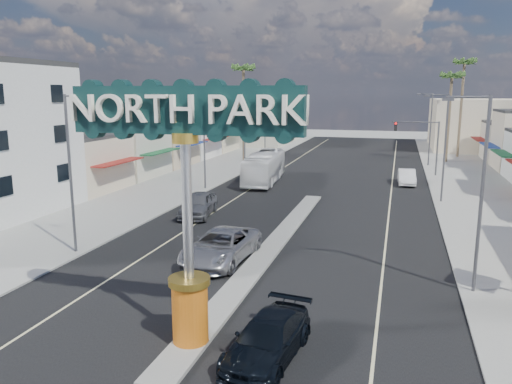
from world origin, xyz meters
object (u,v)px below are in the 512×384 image
Objects in this scene: palm_left_far at (243,73)px; car_parked_right at (407,177)px; streetlight_l_far at (266,123)px; suv_right at (268,339)px; traffic_signal_right at (421,137)px; palm_right_far at (464,68)px; traffic_signal_left at (259,133)px; streetlight_l_near at (72,166)px; palm_right_mid at (452,80)px; car_parked_left at (198,204)px; city_bus at (264,167)px; streetlight_r_near at (479,185)px; gateway_sign at (186,186)px; streetlight_l_mid at (206,136)px; streetlight_r_mid at (443,142)px; streetlight_r_far at (429,125)px; suv_left at (221,246)px.

palm_left_far is 2.83× the size of car_parked_right.
streetlight_l_far is 1.81× the size of suv_right.
palm_right_far is (5.82, 18.01, 8.11)m from traffic_signal_right.
streetlight_l_near is (-1.25, -33.99, 0.79)m from traffic_signal_left.
palm_right_mid is 2.30× the size of car_parked_left.
streetlight_r_near is at bearing -61.46° from city_bus.
car_parked_left reaches higher than car_parked_right.
streetlight_l_near is at bearing 142.45° from gateway_sign.
streetlight_l_mid is 41.53m from palm_right_far.
streetlight_r_mid reaches higher than car_parked_left.
streetlight_r_mid is 0.69× the size of palm_left_far.
streetlight_l_far is at bearing 140.10° from car_parked_right.
car_parked_left is at bearing 150.16° from streetlight_r_near.
car_parked_left is 15.25m from city_bus.
suv_left is (-12.51, -41.05, -4.20)m from streetlight_r_far.
streetlight_r_far is at bearing 90.00° from streetlight_r_mid.
car_parked_right is (17.07, -6.01, -3.51)m from traffic_signal_left.
suv_right is (-10.05, -54.14, -9.88)m from palm_right_mid.
suv_left is (-17.07, -51.05, -11.51)m from palm_right_far.
streetlight_r_far is at bearing 76.46° from suv_left.
palm_right_mid is at bearing 28.42° from traffic_signal_left.
streetlight_r_mid is at bearing 21.52° from car_parked_left.
suv_right is (15.95, -48.14, -10.77)m from palm_left_far.
traffic_signal_left is 0.43× the size of palm_right_far.
streetlight_r_near reaches higher than city_bus.
suv_left is (-2.07, 8.97, -5.06)m from gateway_sign.
gateway_sign is 13.19m from streetlight_l_near.
city_bus is at bearing 162.24° from streetlight_r_mid.
palm_left_far is at bearing -156.80° from palm_right_far.
streetlight_r_mid is 22.00m from streetlight_r_far.
traffic_signal_right is 17.85m from city_bus.
palm_right_far is 2.68× the size of car_parked_left.
palm_right_mid is 21.15m from car_parked_right.
streetlight_r_far is 0.80× the size of city_bus.
car_parked_right is (18.31, 7.99, -4.30)m from streetlight_l_mid.
suv_right is at bearing -73.93° from traffic_signal_left.
traffic_signal_right reaches higher than suv_right.
streetlight_r_near is 20.00m from streetlight_r_mid.
streetlight_l_far is 23.46m from car_parked_right.
suv_left is (-12.51, 0.95, -4.20)m from streetlight_r_near.
streetlight_l_far is at bearing 157.80° from traffic_signal_right.
suv_left is (8.36, 0.95, -4.20)m from streetlight_l_near.
traffic_signal_right is (9.18, 42.02, -1.65)m from gateway_sign.
traffic_signal_left is 0.54× the size of city_bus.
palm_left_far reaches higher than streetlight_l_far.
traffic_signal_left is at bearing 104.39° from city_bus.
gateway_sign reaches higher than suv_right.
streetlight_l_near is at bearing -125.68° from car_parked_right.
streetlight_l_far is at bearing 90.00° from streetlight_l_mid.
city_bus is (6.82, -14.68, -9.94)m from palm_left_far.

